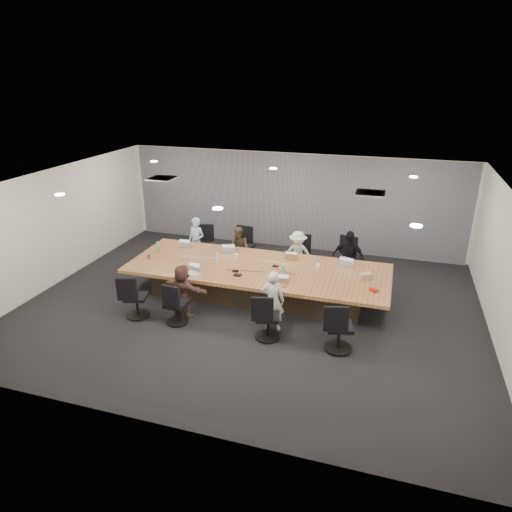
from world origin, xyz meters
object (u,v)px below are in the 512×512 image
(mug_brown, at_px, (149,256))
(bottle_clear, at_px, (217,258))
(chair_3, at_px, (349,261))
(bottle_green_left, at_px, (158,247))
(chair_4, at_px, (137,300))
(person_5, at_px, (183,291))
(laptop_0, at_px, (188,245))
(stapler, at_px, (235,271))
(laptop_5, at_px, (193,274))
(person_6, at_px, (273,301))
(canvas_bag, at_px, (366,276))
(person_1, at_px, (239,249))
(chair_2, at_px, (300,258))
(bottle_green_right, at_px, (283,271))
(person_3, at_px, (348,257))
(chair_6, at_px, (268,320))
(snack_packet, at_px, (374,290))
(laptop_6, at_px, (280,285))
(person_2, at_px, (298,254))
(person_0, at_px, (196,242))
(laptop_2, at_px, (293,257))
(laptop_1, at_px, (232,250))
(chair_1, at_px, (244,249))
(chair_7, at_px, (339,330))
(chair_0, at_px, (202,247))
(chair_5, at_px, (176,307))
(conference_table, at_px, (257,280))

(mug_brown, bearing_deg, bottle_clear, 8.94)
(chair_3, distance_m, bottle_green_left, 4.83)
(chair_4, height_order, person_5, person_5)
(laptop_0, bearing_deg, stapler, 143.06)
(laptop_5, distance_m, person_6, 2.06)
(bottle_clear, distance_m, canvas_bag, 3.42)
(person_1, distance_m, person_5, 2.72)
(chair_2, relative_size, person_1, 0.63)
(chair_2, bearing_deg, bottle_green_right, 81.52)
(person_3, bearing_deg, chair_4, -132.46)
(laptop_0, bearing_deg, chair_6, 136.94)
(laptop_0, bearing_deg, canvas_bag, 168.73)
(chair_3, distance_m, bottle_clear, 3.40)
(person_1, xyz_separation_m, snack_packet, (3.56, -1.84, 0.17))
(laptop_6, bearing_deg, person_6, -102.17)
(chair_2, xyz_separation_m, person_2, (0.00, -0.35, 0.24))
(laptop_0, height_order, laptop_6, same)
(person_0, xyz_separation_m, laptop_2, (2.79, -0.55, 0.09))
(laptop_1, bearing_deg, person_5, 67.11)
(person_5, height_order, bottle_green_right, person_5)
(laptop_5, relative_size, bottle_clear, 1.39)
(person_5, height_order, mug_brown, person_5)
(person_1, height_order, bottle_green_left, person_1)
(laptop_0, bearing_deg, laptop_1, 177.96)
(chair_1, xyz_separation_m, chair_7, (3.04, -3.40, -0.02))
(canvas_bag, bearing_deg, bottle_green_right, -166.68)
(chair_0, xyz_separation_m, mug_brown, (-0.51, -1.98, 0.41))
(chair_2, relative_size, bottle_green_right, 2.70)
(laptop_6, xyz_separation_m, canvas_bag, (1.70, 0.86, 0.06))
(chair_1, xyz_separation_m, bottle_green_left, (-1.74, -1.49, 0.43))
(mug_brown, bearing_deg, chair_3, 23.37)
(bottle_green_right, distance_m, canvas_bag, 1.79)
(person_5, bearing_deg, laptop_1, -85.60)
(chair_0, height_order, canvas_bag, canvas_bag)
(laptop_0, bearing_deg, person_2, -170.91)
(chair_5, relative_size, laptop_1, 2.25)
(conference_table, xyz_separation_m, chair_7, (2.13, -1.70, 0.02))
(chair_2, distance_m, laptop_0, 2.96)
(person_1, xyz_separation_m, canvas_bag, (3.35, -1.29, 0.22))
(conference_table, relative_size, chair_4, 7.72)
(person_5, relative_size, laptop_6, 4.12)
(conference_table, xyz_separation_m, chair_2, (0.66, 1.70, -0.03))
(chair_3, relative_size, person_5, 0.74)
(bottle_green_right, bearing_deg, conference_table, 153.02)
(person_1, xyz_separation_m, mug_brown, (-1.74, -1.63, 0.21))
(chair_1, xyz_separation_m, person_0, (-1.23, -0.35, 0.22))
(person_2, bearing_deg, chair_6, -90.61)
(laptop_0, relative_size, bottle_clear, 1.31)
(chair_4, bearing_deg, laptop_2, 24.82)
(chair_0, distance_m, bottle_clear, 2.12)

